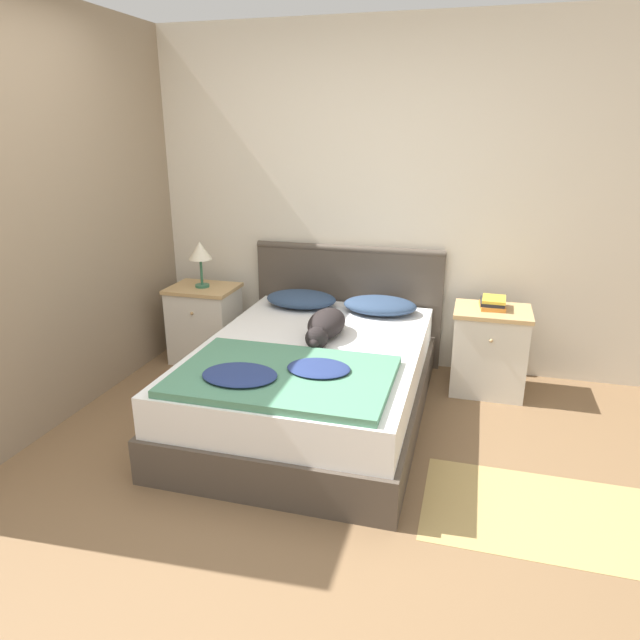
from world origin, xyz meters
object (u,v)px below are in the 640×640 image
(nightstand_left, at_px, (205,323))
(book_stack, at_px, (493,303))
(pillow_left, at_px, (301,299))
(pillow_right, at_px, (380,305))
(dog, at_px, (325,325))
(table_lamp, at_px, (200,253))
(bed, at_px, (312,381))
(nightstand_right, at_px, (489,350))

(nightstand_left, height_order, book_stack, book_stack)
(pillow_left, relative_size, pillow_right, 1.00)
(nightstand_left, xyz_separation_m, dog, (1.15, -0.55, 0.27))
(pillow_right, bearing_deg, nightstand_left, -177.86)
(pillow_right, height_order, table_lamp, table_lamp)
(bed, xyz_separation_m, book_stack, (1.10, 0.73, 0.40))
(bed, height_order, dog, dog)
(pillow_left, bearing_deg, dog, -59.70)
(nightstand_right, xyz_separation_m, pillow_left, (-1.41, 0.05, 0.25))
(pillow_left, xyz_separation_m, book_stack, (1.40, -0.03, 0.09))
(pillow_left, relative_size, book_stack, 2.49)
(pillow_left, bearing_deg, nightstand_right, -2.14)
(dog, bearing_deg, pillow_right, 67.08)
(bed, xyz_separation_m, dog, (0.05, 0.15, 0.34))
(bed, relative_size, table_lamp, 5.55)
(bed, bearing_deg, pillow_left, 111.84)
(book_stack, bearing_deg, dog, -151.10)
(nightstand_right, distance_m, table_lamp, 2.28)
(table_lamp, bearing_deg, pillow_right, 2.29)
(bed, bearing_deg, nightstand_right, 32.68)
(pillow_right, xyz_separation_m, dog, (-0.26, -0.60, 0.02))
(bed, xyz_separation_m, pillow_left, (-0.30, 0.76, 0.31))
(dog, height_order, book_stack, book_stack)
(pillow_right, relative_size, dog, 0.87)
(dog, bearing_deg, table_lamp, 154.53)
(nightstand_right, xyz_separation_m, dog, (-1.05, -0.55, 0.27))
(book_stack, bearing_deg, nightstand_left, -179.32)
(nightstand_right, height_order, pillow_left, pillow_left)
(book_stack, distance_m, table_lamp, 2.21)
(book_stack, bearing_deg, bed, -146.22)
(table_lamp, bearing_deg, pillow_left, 4.04)
(nightstand_left, bearing_deg, bed, -32.68)
(bed, distance_m, book_stack, 1.38)
(nightstand_right, bearing_deg, bed, -147.32)
(bed, relative_size, dog, 3.21)
(bed, distance_m, table_lamp, 1.46)
(pillow_right, bearing_deg, pillow_left, 180.00)
(nightstand_right, distance_m, dog, 1.22)
(pillow_left, distance_m, dog, 0.70)
(bed, bearing_deg, dog, 72.50)
(nightstand_right, distance_m, book_stack, 0.34)
(nightstand_left, bearing_deg, pillow_right, 2.14)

